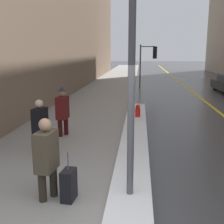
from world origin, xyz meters
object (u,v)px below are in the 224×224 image
at_px(traffic_light_near, 150,57).
at_px(rolling_suitcase, 69,185).
at_px(pedestrian_with_shoulder_bag, 47,155).
at_px(fire_hydrant, 138,114).
at_px(lamp_post, 132,63).
at_px(pedestrian_nearside, 62,109).
at_px(pedestrian_trailing, 40,124).

distance_m(traffic_light_near, rolling_suitcase, 17.54).
distance_m(pedestrian_with_shoulder_bag, fire_hydrant, 6.28).
height_order(traffic_light_near, pedestrian_with_shoulder_bag, traffic_light_near).
relative_size(lamp_post, fire_hydrant, 5.92).
distance_m(lamp_post, fire_hydrant, 6.48).
bearing_deg(pedestrian_nearside, traffic_light_near, 172.60).
relative_size(traffic_light_near, pedestrian_nearside, 1.99).
height_order(traffic_light_near, fire_hydrant, traffic_light_near).
height_order(lamp_post, traffic_light_near, lamp_post).
xyz_separation_m(pedestrian_nearside, rolling_suitcase, (1.21, -4.01, -0.59)).
height_order(traffic_light_near, pedestrian_nearside, traffic_light_near).
bearing_deg(pedestrian_trailing, pedestrian_nearside, -179.90).
bearing_deg(pedestrian_nearside, rolling_suitcase, 22.84).
distance_m(pedestrian_nearside, fire_hydrant, 3.22).
distance_m(pedestrian_with_shoulder_bag, pedestrian_nearside, 4.06).
bearing_deg(traffic_light_near, fire_hydrant, -87.19).
bearing_deg(pedestrian_with_shoulder_bag, pedestrian_trailing, -151.47).
xyz_separation_m(lamp_post, rolling_suitcase, (-1.13, 0.03, -2.23)).
height_order(lamp_post, pedestrian_trailing, lamp_post).
bearing_deg(fire_hydrant, lamp_post, -90.70).
distance_m(pedestrian_with_shoulder_bag, rolling_suitcase, 0.69).
xyz_separation_m(lamp_post, pedestrian_nearside, (-2.34, 4.03, -1.64)).
xyz_separation_m(pedestrian_trailing, pedestrian_nearside, (0.17, 1.61, 0.07)).
bearing_deg(pedestrian_nearside, pedestrian_with_shoulder_bag, 17.58).
bearing_deg(rolling_suitcase, pedestrian_with_shoulder_bag, -87.31).
bearing_deg(rolling_suitcase, fire_hydrant, 174.82).
relative_size(pedestrian_trailing, pedestrian_nearside, 0.91).
xyz_separation_m(pedestrian_nearside, fire_hydrant, (2.41, 2.07, -0.55)).
bearing_deg(pedestrian_with_shoulder_bag, fire_hydrant, 171.22).
bearing_deg(pedestrian_trailing, rolling_suitcase, 35.96).
bearing_deg(pedestrian_with_shoulder_bag, rolling_suitcase, 92.69).
xyz_separation_m(traffic_light_near, fire_hydrant, (-0.76, -11.24, -1.98)).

